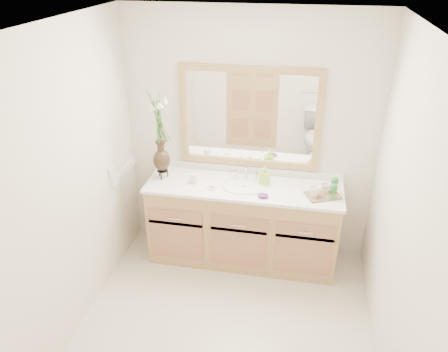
% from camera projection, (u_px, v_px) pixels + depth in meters
% --- Properties ---
extents(floor, '(2.60, 2.60, 0.00)m').
position_uv_depth(floor, '(223.00, 332.00, 3.59)').
color(floor, beige).
rests_on(floor, ground).
extents(ceiling, '(2.40, 2.60, 0.02)m').
position_uv_depth(ceiling, '(223.00, 28.00, 2.48)').
color(ceiling, white).
rests_on(ceiling, wall_back).
extents(wall_back, '(2.40, 0.02, 2.40)m').
position_uv_depth(wall_back, '(249.00, 138.00, 4.17)').
color(wall_back, white).
rests_on(wall_back, floor).
extents(wall_left, '(0.02, 2.60, 2.40)m').
position_uv_depth(wall_left, '(65.00, 192.00, 3.24)').
color(wall_left, white).
rests_on(wall_left, floor).
extents(wall_right, '(0.02, 2.60, 2.40)m').
position_uv_depth(wall_right, '(404.00, 226.00, 2.83)').
color(wall_right, white).
rests_on(wall_right, floor).
extents(vanity, '(1.80, 0.55, 0.80)m').
position_uv_depth(vanity, '(243.00, 224.00, 4.29)').
color(vanity, tan).
rests_on(vanity, floor).
extents(counter, '(1.84, 0.57, 0.03)m').
position_uv_depth(counter, '(244.00, 187.00, 4.10)').
color(counter, white).
rests_on(counter, vanity).
extents(sink, '(0.38, 0.34, 0.23)m').
position_uv_depth(sink, '(243.00, 192.00, 4.10)').
color(sink, white).
rests_on(sink, counter).
extents(mirror, '(1.32, 0.04, 0.97)m').
position_uv_depth(mirror, '(249.00, 118.00, 4.05)').
color(mirror, white).
rests_on(mirror, wall_back).
extents(switch_plate, '(0.02, 0.12, 0.12)m').
position_uv_depth(switch_plate, '(112.00, 172.00, 4.00)').
color(switch_plate, white).
rests_on(switch_plate, wall_left).
extents(flower_vase, '(0.19, 0.19, 0.78)m').
position_uv_depth(flower_vase, '(159.00, 126.00, 3.99)').
color(flower_vase, black).
rests_on(flower_vase, counter).
extents(tumbler, '(0.07, 0.07, 0.09)m').
position_uv_depth(tumbler, '(194.00, 178.00, 4.13)').
color(tumbler, white).
rests_on(tumbler, counter).
extents(soap_dish, '(0.10, 0.10, 0.03)m').
position_uv_depth(soap_dish, '(213.00, 187.00, 4.04)').
color(soap_dish, white).
rests_on(soap_dish, counter).
extents(soap_bottle, '(0.09, 0.10, 0.16)m').
position_uv_depth(soap_bottle, '(265.00, 176.00, 4.08)').
color(soap_bottle, '#A1E034').
rests_on(soap_bottle, counter).
extents(purple_dish, '(0.12, 0.10, 0.03)m').
position_uv_depth(purple_dish, '(263.00, 196.00, 3.89)').
color(purple_dish, '#54236A').
rests_on(purple_dish, counter).
extents(tray, '(0.35, 0.30, 0.01)m').
position_uv_depth(tray, '(323.00, 195.00, 3.91)').
color(tray, brown).
rests_on(tray, counter).
extents(mug_left, '(0.13, 0.13, 0.10)m').
position_uv_depth(mug_left, '(314.00, 191.00, 3.86)').
color(mug_left, white).
rests_on(mug_left, tray).
extents(mug_right, '(0.11, 0.10, 0.09)m').
position_uv_depth(mug_right, '(325.00, 188.00, 3.93)').
color(mug_right, white).
rests_on(mug_right, tray).
extents(goblet_front, '(0.06, 0.06, 0.14)m').
position_uv_depth(goblet_front, '(334.00, 188.00, 3.81)').
color(goblet_front, '#26732A').
rests_on(goblet_front, tray).
extents(goblet_back, '(0.07, 0.07, 0.15)m').
position_uv_depth(goblet_back, '(335.00, 182.00, 3.91)').
color(goblet_back, '#26732A').
rests_on(goblet_back, tray).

